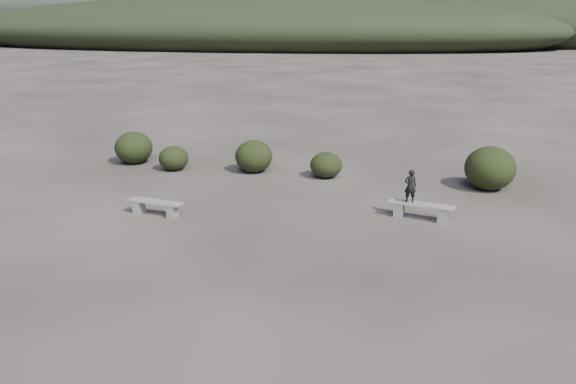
# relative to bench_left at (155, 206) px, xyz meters

# --- Properties ---
(ground) EXTENTS (1200.00, 1200.00, 0.00)m
(ground) POSITION_rel_bench_left_xyz_m (3.68, -4.00, -0.26)
(ground) COLOR #2B2521
(ground) RESTS_ON ground
(bench_left) EXTENTS (1.72, 0.61, 0.42)m
(bench_left) POSITION_rel_bench_left_xyz_m (0.00, 0.00, 0.00)
(bench_left) COLOR slate
(bench_left) RESTS_ON ground
(bench_right) EXTENTS (1.89, 0.78, 0.46)m
(bench_right) POSITION_rel_bench_left_xyz_m (7.48, 1.14, 0.02)
(bench_right) COLOR slate
(bench_right) RESTS_ON ground
(seated_person) EXTENTS (0.39, 0.30, 0.95)m
(seated_person) POSITION_rel_bench_left_xyz_m (7.15, 1.21, 0.68)
(seated_person) COLOR black
(seated_person) RESTS_ON bench_right
(shrub_a) EXTENTS (1.09, 1.09, 0.89)m
(shrub_a) POSITION_rel_bench_left_xyz_m (-1.38, 4.73, 0.19)
(shrub_a) COLOR black
(shrub_a) RESTS_ON ground
(shrub_b) EXTENTS (1.37, 1.37, 1.17)m
(shrub_b) POSITION_rel_bench_left_xyz_m (1.60, 5.06, 0.33)
(shrub_b) COLOR black
(shrub_b) RESTS_ON ground
(shrub_c) EXTENTS (1.14, 1.14, 0.91)m
(shrub_c) POSITION_rel_bench_left_xyz_m (4.30, 4.84, 0.20)
(shrub_c) COLOR black
(shrub_c) RESTS_ON ground
(shrub_d) EXTENTS (1.64, 1.64, 1.43)m
(shrub_d) POSITION_rel_bench_left_xyz_m (9.75, 4.52, 0.46)
(shrub_d) COLOR black
(shrub_d) RESTS_ON ground
(shrub_e) EXTENTS (1.04, 1.04, 0.87)m
(shrub_e) POSITION_rel_bench_left_xyz_m (10.14, 5.40, 0.18)
(shrub_e) COLOR black
(shrub_e) RESTS_ON ground
(shrub_f) EXTENTS (1.45, 1.45, 1.22)m
(shrub_f) POSITION_rel_bench_left_xyz_m (-3.27, 5.39, 0.36)
(shrub_f) COLOR black
(shrub_f) RESTS_ON ground
(mountain_ridges) EXTENTS (500.00, 400.00, 56.00)m
(mountain_ridges) POSITION_rel_bench_left_xyz_m (-3.81, 335.06, 10.58)
(mountain_ridges) COLOR black
(mountain_ridges) RESTS_ON ground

